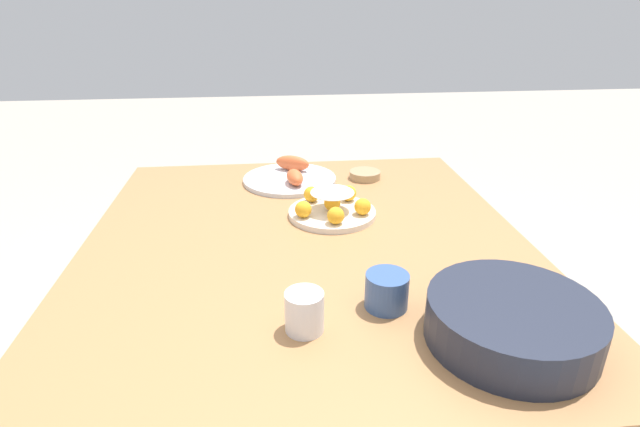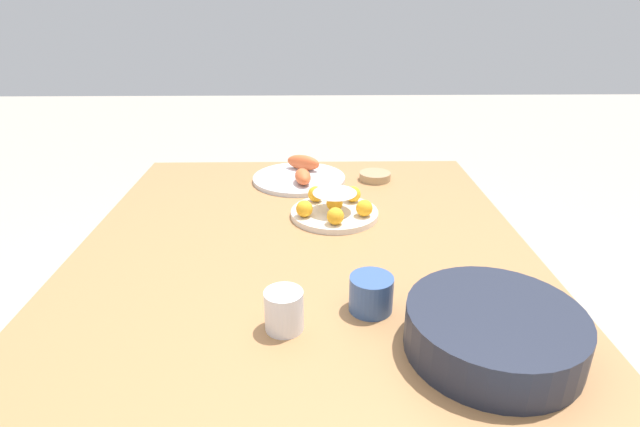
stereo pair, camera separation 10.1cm
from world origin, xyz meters
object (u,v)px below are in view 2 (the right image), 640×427
(dining_table, at_px, (305,273))
(cake_plate, at_px, (335,208))
(seafood_platter, at_px, (300,176))
(cup_far, at_px, (371,294))
(cup_near, at_px, (284,310))
(serving_bowl, at_px, (494,329))
(sauce_bowl, at_px, (375,176))

(dining_table, xyz_separation_m, cake_plate, (-0.14, 0.08, 0.12))
(cake_plate, bearing_deg, seafood_platter, -160.85)
(dining_table, distance_m, cup_far, 0.35)
(cup_near, relative_size, cup_far, 0.92)
(serving_bowl, bearing_deg, cup_far, -122.67)
(cup_near, bearing_deg, serving_bowl, 79.33)
(serving_bowl, height_order, sauce_bowl, serving_bowl)
(sauce_bowl, bearing_deg, cake_plate, -26.82)
(seafood_platter, height_order, cup_far, cup_far)
(serving_bowl, xyz_separation_m, cup_near, (-0.07, -0.36, -0.00))
(cake_plate, relative_size, seafood_platter, 0.80)
(cup_near, bearing_deg, dining_table, 174.90)
(cake_plate, height_order, cup_far, cake_plate)
(cake_plate, distance_m, seafood_platter, 0.30)
(cake_plate, relative_size, cup_near, 3.08)
(cake_plate, height_order, cup_near, same)
(cake_plate, xyz_separation_m, cup_far, (0.44, 0.05, 0.01))
(dining_table, bearing_deg, cake_plate, 149.96)
(seafood_platter, distance_m, cup_far, 0.74)
(seafood_platter, bearing_deg, cake_plate, 19.15)
(dining_table, xyz_separation_m, serving_bowl, (0.42, 0.33, 0.14))
(cup_far, bearing_deg, sauce_bowl, 172.56)
(dining_table, distance_m, seafood_platter, 0.44)
(sauce_bowl, relative_size, cup_near, 1.31)
(dining_table, relative_size, seafood_platter, 4.16)
(cup_near, height_order, cup_far, cup_near)
(dining_table, distance_m, cup_near, 0.38)
(sauce_bowl, height_order, seafood_platter, seafood_platter)
(seafood_platter, bearing_deg, serving_bowl, 22.03)
(dining_table, relative_size, cake_plate, 5.21)
(cup_far, bearing_deg, serving_bowl, 57.33)
(cake_plate, bearing_deg, serving_bowl, 23.45)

